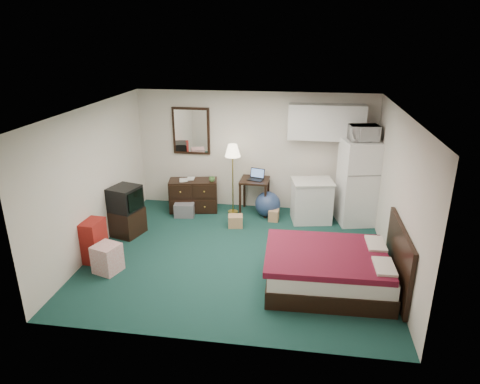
% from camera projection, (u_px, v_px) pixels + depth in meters
% --- Properties ---
extents(floor, '(5.00, 4.50, 0.01)m').
position_uv_depth(floor, '(238.00, 255.00, 7.41)').
color(floor, '#13433E').
rests_on(floor, ground).
extents(ceiling, '(5.00, 4.50, 0.01)m').
position_uv_depth(ceiling, '(238.00, 110.00, 6.53)').
color(ceiling, beige).
rests_on(ceiling, walls).
extents(walls, '(5.01, 4.51, 2.50)m').
position_uv_depth(walls, '(238.00, 187.00, 6.97)').
color(walls, beige).
rests_on(walls, floor).
extents(mirror, '(0.80, 0.06, 1.00)m').
position_uv_depth(mirror, '(191.00, 131.00, 9.07)').
color(mirror, white).
rests_on(mirror, walls).
extents(upper_cabinets, '(1.50, 0.35, 0.70)m').
position_uv_depth(upper_cabinets, '(326.00, 122.00, 8.45)').
color(upper_cabinets, silver).
rests_on(upper_cabinets, walls).
extents(headboard, '(0.06, 1.56, 1.00)m').
position_uv_depth(headboard, '(399.00, 259.00, 6.15)').
color(headboard, black).
rests_on(headboard, walls).
extents(dresser, '(1.07, 0.63, 0.69)m').
position_uv_depth(dresser, '(194.00, 195.00, 9.15)').
color(dresser, black).
rests_on(dresser, floor).
extents(floor_lamp, '(0.38, 0.38, 1.49)m').
position_uv_depth(floor_lamp, '(233.00, 179.00, 8.90)').
color(floor_lamp, gold).
rests_on(floor_lamp, floor).
extents(desk, '(0.60, 0.60, 0.74)m').
position_uv_depth(desk, '(255.00, 196.00, 9.03)').
color(desk, black).
rests_on(desk, floor).
extents(exercise_ball, '(0.63, 0.63, 0.53)m').
position_uv_depth(exercise_ball, '(268.00, 204.00, 8.89)').
color(exercise_ball, navy).
rests_on(exercise_ball, floor).
extents(kitchen_counter, '(0.85, 0.70, 0.83)m').
position_uv_depth(kitchen_counter, '(311.00, 202.00, 8.62)').
color(kitchen_counter, silver).
rests_on(kitchen_counter, floor).
extents(fridge, '(0.83, 0.83, 1.69)m').
position_uv_depth(fridge, '(358.00, 182.00, 8.42)').
color(fridge, white).
rests_on(fridge, floor).
extents(bed, '(1.83, 1.44, 0.57)m').
position_uv_depth(bed, '(328.00, 270.00, 6.38)').
color(bed, '#42070E').
rests_on(bed, floor).
extents(tv_stand, '(0.63, 0.67, 0.50)m').
position_uv_depth(tv_stand, '(127.00, 222.00, 8.09)').
color(tv_stand, black).
rests_on(tv_stand, floor).
extents(suitcase, '(0.30, 0.46, 0.71)m').
position_uv_depth(suitcase, '(94.00, 241.00, 7.12)').
color(suitcase, maroon).
rests_on(suitcase, floor).
extents(retail_box, '(0.47, 0.47, 0.46)m').
position_uv_depth(retail_box, '(107.00, 258.00, 6.82)').
color(retail_box, white).
rests_on(retail_box, floor).
extents(file_bin, '(0.44, 0.35, 0.28)m').
position_uv_depth(file_bin, '(185.00, 210.00, 8.93)').
color(file_bin, slate).
rests_on(file_bin, floor).
extents(cardboard_box_a, '(0.31, 0.28, 0.24)m').
position_uv_depth(cardboard_box_a, '(235.00, 221.00, 8.44)').
color(cardboard_box_a, '#996F49').
rests_on(cardboard_box_a, floor).
extents(cardboard_box_b, '(0.21, 0.24, 0.23)m').
position_uv_depth(cardboard_box_b, '(274.00, 215.00, 8.72)').
color(cardboard_box_b, '#996F49').
rests_on(cardboard_box_b, floor).
extents(laptop, '(0.37, 0.33, 0.21)m').
position_uv_depth(laptop, '(255.00, 175.00, 8.83)').
color(laptop, black).
rests_on(laptop, desk).
extents(crt_tv, '(0.61, 0.64, 0.45)m').
position_uv_depth(crt_tv, '(125.00, 199.00, 7.92)').
color(crt_tv, black).
rests_on(crt_tv, tv_stand).
extents(microwave, '(0.58, 0.39, 0.36)m').
position_uv_depth(microwave, '(364.00, 131.00, 8.02)').
color(microwave, white).
rests_on(microwave, fridge).
extents(book_a, '(0.17, 0.06, 0.23)m').
position_uv_depth(book_a, '(179.00, 175.00, 8.95)').
color(book_a, '#996F49').
rests_on(book_a, dresser).
extents(book_b, '(0.17, 0.04, 0.22)m').
position_uv_depth(book_b, '(186.00, 174.00, 9.05)').
color(book_b, '#996F49').
rests_on(book_b, dresser).
extents(mug, '(0.13, 0.10, 0.13)m').
position_uv_depth(mug, '(212.00, 179.00, 8.92)').
color(mug, '#4C7B3E').
rests_on(mug, dresser).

